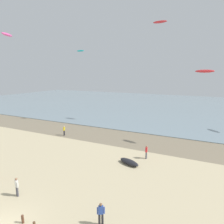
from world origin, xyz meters
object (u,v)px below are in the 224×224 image
object	(u,v)px
person_by_waterline	(64,130)
person_left_flank	(146,152)
grounded_kite	(129,162)
kite_aloft_4	(160,22)
kite_aloft_0	(205,71)
kite_aloft_5	(80,51)
person_nearest_camera	(101,213)
kite_aloft_2	(7,35)
person_mid_beach	(17,186)

from	to	relation	value
person_by_waterline	person_left_flank	size ratio (longest dim) A/B	1.00
grounded_kite	kite_aloft_4	bearing A→B (deg)	121.09
person_left_flank	grounded_kite	xyz separation A→B (m)	(-1.24, -2.64, -0.63)
kite_aloft_0	person_left_flank	bearing A→B (deg)	-107.77
person_by_waterline	kite_aloft_5	bearing A→B (deg)	109.77
person_by_waterline	grounded_kite	size ratio (longest dim) A/B	0.60
person_nearest_camera	person_by_waterline	distance (m)	23.64
person_by_waterline	kite_aloft_4	world-z (taller)	kite_aloft_4
kite_aloft_0	kite_aloft_2	size ratio (longest dim) A/B	0.99
person_by_waterline	grounded_kite	world-z (taller)	person_by_waterline
person_by_waterline	kite_aloft_4	size ratio (longest dim) A/B	0.58
kite_aloft_0	kite_aloft_5	bearing A→B (deg)	-177.85
kite_aloft_5	kite_aloft_2	bearing A→B (deg)	89.30
person_nearest_camera	kite_aloft_2	xyz separation A→B (m)	(-23.16, 11.46, 15.59)
kite_aloft_4	person_left_flank	bearing A→B (deg)	-70.94
grounded_kite	kite_aloft_2	size ratio (longest dim) A/B	1.04
person_left_flank	kite_aloft_0	bearing A→B (deg)	57.03
person_mid_beach	kite_aloft_2	xyz separation A→B (m)	(-14.71, 11.66, 15.59)
person_left_flank	kite_aloft_4	bearing A→B (deg)	102.47
person_by_waterline	kite_aloft_5	world-z (taller)	kite_aloft_5
person_mid_beach	person_by_waterline	bearing A→B (deg)	117.10
person_nearest_camera	person_mid_beach	xyz separation A→B (m)	(-8.45, -0.20, 0.00)
kite_aloft_0	person_nearest_camera	bearing A→B (deg)	-86.50
kite_aloft_2	person_by_waterline	bearing A→B (deg)	105.20
person_by_waterline	kite_aloft_5	xyz separation A→B (m)	(-3.96, 11.01, 14.45)
kite_aloft_2	grounded_kite	bearing A→B (deg)	63.68
person_left_flank	kite_aloft_5	bearing A→B (deg)	144.31
kite_aloft_5	grounded_kite	bearing A→B (deg)	145.01
person_mid_beach	person_left_flank	size ratio (longest dim) A/B	1.00
person_mid_beach	person_left_flank	bearing A→B (deg)	60.83
person_nearest_camera	grounded_kite	world-z (taller)	person_nearest_camera
person_nearest_camera	person_mid_beach	world-z (taller)	same
grounded_kite	kite_aloft_4	size ratio (longest dim) A/B	0.97
person_left_flank	kite_aloft_0	world-z (taller)	kite_aloft_0
person_left_flank	kite_aloft_5	xyz separation A→B (m)	(-19.93, 14.32, 14.45)
person_nearest_camera	person_mid_beach	distance (m)	8.45
grounded_kite	kite_aloft_4	distance (m)	31.14
kite_aloft_4	kite_aloft_2	bearing A→B (deg)	-121.91
kite_aloft_4	kite_aloft_5	xyz separation A→B (m)	(-15.40, -6.16, -5.51)
person_mid_beach	grounded_kite	xyz separation A→B (m)	(6.21, 10.71, -0.63)
person_mid_beach	kite_aloft_2	distance (m)	24.40
person_mid_beach	kite_aloft_4	size ratio (longest dim) A/B	0.58
person_nearest_camera	kite_aloft_5	distance (m)	37.43
kite_aloft_2	kite_aloft_5	xyz separation A→B (m)	(2.23, 16.00, -1.14)
kite_aloft_0	grounded_kite	bearing A→B (deg)	-106.01
kite_aloft_5	person_left_flank	bearing A→B (deg)	151.54
person_left_flank	kite_aloft_2	distance (m)	27.15
kite_aloft_4	kite_aloft_5	world-z (taller)	kite_aloft_4
person_left_flank	kite_aloft_2	world-z (taller)	kite_aloft_2
kite_aloft_4	kite_aloft_0	bearing A→B (deg)	-43.73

